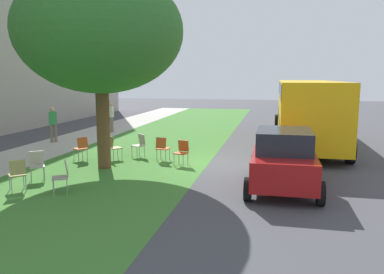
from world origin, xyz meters
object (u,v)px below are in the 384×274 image
at_px(chair_3, 114,146).
at_px(pedestrian_0, 53,123).
at_px(chair_7, 63,175).
at_px(school_bus, 307,106).
at_px(chair_5, 140,144).
at_px(chair_2, 182,151).
at_px(chair_0, 17,173).
at_px(parked_car, 283,158).
at_px(street_tree, 100,32).
at_px(pedestrian_1, 112,116).
at_px(chair_4, 81,147).
at_px(chair_1, 162,147).
at_px(chair_6, 37,163).

distance_m(chair_3, pedestrian_0, 5.37).
xyz_separation_m(chair_7, school_bus, (9.44, -6.84, 1.24)).
bearing_deg(chair_5, pedestrian_0, 65.55).
xyz_separation_m(chair_2, chair_7, (-3.91, 2.30, 0.00)).
distance_m(chair_0, chair_2, 5.36).
bearing_deg(chair_0, parked_car, -75.21).
distance_m(street_tree, chair_7, 4.99).
bearing_deg(chair_7, school_bus, -35.94).
relative_size(chair_7, parked_car, 0.24).
bearing_deg(pedestrian_1, street_tree, -157.86).
bearing_deg(pedestrian_1, school_bus, -98.95).
relative_size(street_tree, chair_2, 7.42).
bearing_deg(chair_4, street_tree, -123.87).
relative_size(chair_1, chair_3, 1.00).
distance_m(chair_2, chair_7, 4.53).
bearing_deg(chair_7, chair_3, 5.50).
bearing_deg(chair_1, chair_2, -122.90).
bearing_deg(chair_6, chair_4, 1.30).
distance_m(chair_7, pedestrian_1, 11.61).
bearing_deg(pedestrian_1, chair_1, -143.36).
distance_m(street_tree, parked_car, 7.05).
relative_size(chair_0, school_bus, 0.08).
distance_m(chair_0, school_bus, 12.58).
height_order(chair_1, pedestrian_1, pedestrian_1).
height_order(street_tree, parked_car, street_tree).
relative_size(chair_1, parked_car, 0.24).
relative_size(chair_4, chair_7, 1.00).
relative_size(chair_2, chair_7, 1.00).
height_order(chair_1, chair_4, same).
height_order(chair_7, parked_car, parked_car).
bearing_deg(chair_1, street_tree, 132.86).
xyz_separation_m(chair_1, pedestrian_0, (2.84, 6.21, 0.41)).
bearing_deg(chair_5, chair_6, 155.38).
height_order(chair_1, chair_2, same).
distance_m(street_tree, chair_6, 4.61).
xyz_separation_m(chair_1, chair_7, (-4.48, 1.41, 0.00)).
distance_m(chair_0, chair_6, 1.11).
bearing_deg(parked_car, chair_0, 104.79).
relative_size(chair_5, pedestrian_0, 0.52).
xyz_separation_m(street_tree, chair_1, (1.50, -1.61, -3.99)).
distance_m(chair_5, parked_car, 6.24).
bearing_deg(chair_4, chair_2, -89.51).
height_order(chair_2, chair_7, same).
xyz_separation_m(chair_4, pedestrian_1, (7.19, 1.96, 0.41)).
relative_size(chair_1, pedestrian_0, 0.52).
relative_size(chair_3, chair_7, 1.00).
height_order(chair_5, school_bus, school_bus).
height_order(chair_1, school_bus, school_bus).
distance_m(chair_1, chair_2, 1.06).
bearing_deg(street_tree, chair_1, -47.14).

